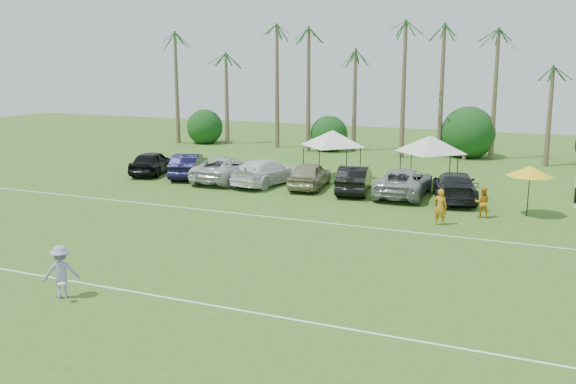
% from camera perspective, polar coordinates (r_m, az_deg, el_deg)
% --- Properties ---
extents(ground, '(120.00, 120.00, 0.00)m').
position_cam_1_polar(ground, '(22.37, -16.12, -10.29)').
color(ground, '#39621D').
rests_on(ground, ground).
extents(field_lines, '(80.00, 12.10, 0.01)m').
position_cam_1_polar(field_lines, '(28.58, -5.90, -4.99)').
color(field_lines, white).
rests_on(field_lines, ground).
extents(palm_tree_0, '(2.40, 2.40, 8.90)m').
position_cam_1_polar(palm_tree_0, '(64.47, -10.15, 10.98)').
color(palm_tree_0, brown).
rests_on(palm_tree_0, ground).
extents(palm_tree_1, '(2.40, 2.40, 9.90)m').
position_cam_1_polar(palm_tree_1, '(61.85, -6.23, 11.88)').
color(palm_tree_1, brown).
rests_on(palm_tree_1, ground).
extents(palm_tree_2, '(2.40, 2.40, 10.90)m').
position_cam_1_polar(palm_tree_2, '(59.55, -1.95, 12.77)').
color(palm_tree_2, brown).
rests_on(palm_tree_2, ground).
extents(palm_tree_3, '(2.40, 2.40, 11.90)m').
position_cam_1_polar(palm_tree_3, '(57.97, 1.72, 13.63)').
color(palm_tree_3, brown).
rests_on(palm_tree_3, ground).
extents(palm_tree_4, '(2.40, 2.40, 8.90)m').
position_cam_1_polar(palm_tree_4, '(56.58, 5.54, 11.01)').
color(palm_tree_4, brown).
rests_on(palm_tree_4, ground).
extents(palm_tree_5, '(2.40, 2.40, 9.90)m').
position_cam_1_polar(palm_tree_5, '(55.47, 9.57, 11.79)').
color(palm_tree_5, brown).
rests_on(palm_tree_5, ground).
extents(palm_tree_6, '(2.40, 2.40, 10.90)m').
position_cam_1_polar(palm_tree_6, '(54.64, 13.77, 12.53)').
color(palm_tree_6, brown).
rests_on(palm_tree_6, ground).
extents(palm_tree_7, '(2.40, 2.40, 11.90)m').
position_cam_1_polar(palm_tree_7, '(54.11, 18.10, 13.20)').
color(palm_tree_7, brown).
rests_on(palm_tree_7, ground).
extents(palm_tree_8, '(2.40, 2.40, 8.90)m').
position_cam_1_polar(palm_tree_8, '(53.80, 23.30, 10.08)').
color(palm_tree_8, brown).
rests_on(palm_tree_8, ground).
extents(bush_tree_0, '(4.00, 4.00, 4.00)m').
position_cam_1_polar(bush_tree_0, '(64.04, -7.22, 5.97)').
color(bush_tree_0, brown).
rests_on(bush_tree_0, ground).
extents(bush_tree_1, '(4.00, 4.00, 4.00)m').
position_cam_1_polar(bush_tree_1, '(58.52, 3.86, 5.49)').
color(bush_tree_1, brown).
rests_on(bush_tree_1, ground).
extents(bush_tree_2, '(4.00, 4.00, 4.00)m').
position_cam_1_polar(bush_tree_2, '(55.68, 15.61, 4.76)').
color(bush_tree_2, brown).
rests_on(bush_tree_2, ground).
extents(sideline_player_a, '(0.71, 0.50, 1.85)m').
position_cam_1_polar(sideline_player_a, '(33.03, 13.37, -1.30)').
color(sideline_player_a, orange).
rests_on(sideline_player_a, ground).
extents(sideline_player_b, '(0.84, 0.68, 1.62)m').
position_cam_1_polar(sideline_player_b, '(35.17, 16.90, -0.89)').
color(sideline_player_b, orange).
rests_on(sideline_player_b, ground).
extents(canopy_tent_left, '(4.79, 4.79, 3.88)m').
position_cam_1_polar(canopy_tent_left, '(44.82, 4.00, 5.50)').
color(canopy_tent_left, black).
rests_on(canopy_tent_left, ground).
extents(canopy_tent_right, '(4.79, 4.79, 3.88)m').
position_cam_1_polar(canopy_tent_right, '(42.63, 12.58, 4.93)').
color(canopy_tent_right, black).
rests_on(canopy_tent_right, ground).
extents(market_umbrella, '(2.42, 2.42, 2.70)m').
position_cam_1_polar(market_umbrella, '(36.01, 20.72, 1.75)').
color(market_umbrella, black).
rests_on(market_umbrella, ground).
extents(frisbee_player, '(1.40, 1.29, 1.89)m').
position_cam_1_polar(frisbee_player, '(23.86, -19.51, -6.70)').
color(frisbee_player, '#9B90CC').
rests_on(frisbee_player, ground).
extents(parked_car_0, '(3.13, 5.32, 1.70)m').
position_cam_1_polar(parked_car_0, '(47.26, -11.99, 2.58)').
color(parked_car_0, black).
rests_on(parked_car_0, ground).
extents(parked_car_1, '(3.41, 5.46, 1.70)m').
position_cam_1_polar(parked_car_1, '(45.57, -8.83, 2.36)').
color(parked_car_1, black).
rests_on(parked_car_1, ground).
extents(parked_car_2, '(3.18, 6.27, 1.70)m').
position_cam_1_polar(parked_car_2, '(43.82, -5.60, 2.07)').
color(parked_car_2, silver).
rests_on(parked_car_2, ground).
extents(parked_car_3, '(3.25, 6.15, 1.70)m').
position_cam_1_polar(parked_car_3, '(42.39, -2.00, 1.79)').
color(parked_car_3, white).
rests_on(parked_car_3, ground).
extents(parked_car_4, '(2.60, 5.20, 1.70)m').
position_cam_1_polar(parked_car_4, '(41.33, 1.94, 1.52)').
color(parked_car_4, '#99916D').
rests_on(parked_car_4, ground).
extents(parked_car_5, '(2.79, 5.41, 1.70)m').
position_cam_1_polar(parked_car_5, '(40.12, 5.90, 1.15)').
color(parked_car_5, black).
rests_on(parked_car_5, ground).
extents(parked_car_6, '(3.11, 6.25, 1.70)m').
position_cam_1_polar(parked_car_6, '(39.56, 10.25, 0.87)').
color(parked_car_6, '#949598').
rests_on(parked_car_6, ground).
extents(parked_car_7, '(3.66, 6.25, 1.70)m').
position_cam_1_polar(parked_car_7, '(38.89, 14.60, 0.49)').
color(parked_car_7, black).
rests_on(parked_car_7, ground).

